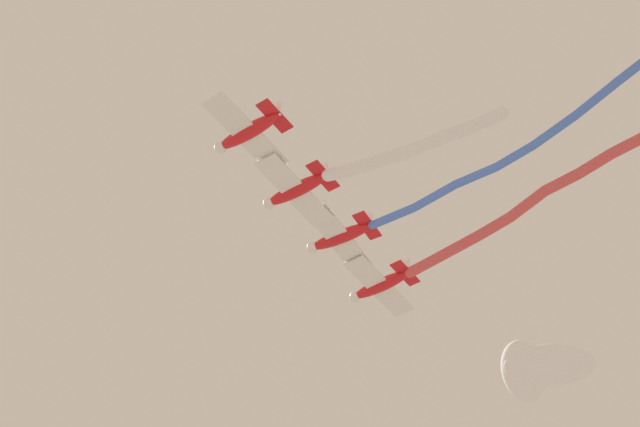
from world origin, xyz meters
name	(u,v)px	position (x,y,z in m)	size (l,w,h in m)	color
airplane_lead	(380,285)	(4.86, 4.87, 61.40)	(5.85, 7.82, 1.95)	red
smoke_trail_lead	(559,186)	(20.82, 3.12, 62.84)	(27.04, 4.10, 4.07)	#DB4C4C
airplane_left_wing	(340,237)	(4.63, -1.31, 61.70)	(5.73, 7.71, 1.95)	red
smoke_trail_left_wing	(531,137)	(20.88, -2.57, 62.67)	(27.23, 5.45, 2.85)	#4C75DB
airplane_right_wing	(296,190)	(4.39, -7.46, 61.40)	(5.82, 7.79, 1.95)	red
smoke_trail_right_wing	(411,148)	(13.79, -7.72, 60.35)	(14.28, 1.38, 2.65)	white
airplane_slot	(248,132)	(4.15, -13.62, 61.70)	(5.86, 7.82, 1.95)	red
cloud_east	(536,368)	(7.70, 36.09, 72.39)	(12.09, 10.92, 4.68)	white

